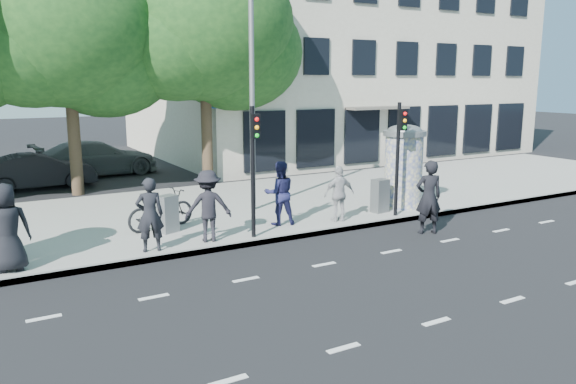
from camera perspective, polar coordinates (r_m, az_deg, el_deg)
ground at (r=12.02m, az=7.40°, el=-9.19°), size 120.00×120.00×0.00m
sidewalk at (r=18.28m, az=-6.89°, el=-1.77°), size 40.00×8.00×0.15m
curb at (r=14.83m, az=-0.90°, el=-4.80°), size 40.00×0.10×0.16m
lane_dash_near at (r=10.49m, az=14.84°, el=-12.62°), size 32.00×0.12×0.01m
lane_dash_far at (r=13.09m, az=3.69°, el=-7.36°), size 32.00×0.12×0.01m
ad_column_right at (r=18.39m, az=11.66°, el=2.80°), size 1.36×1.36×2.65m
traffic_pole_near at (r=14.32m, az=-3.50°, el=3.43°), size 0.22×0.31×3.40m
traffic_pole_far at (r=16.97m, az=11.22°, el=4.47°), size 0.22×0.31×3.40m
street_lamp at (r=17.36m, az=-3.62°, el=13.29°), size 0.25×0.93×8.00m
tree_near_left at (r=21.97m, az=-21.64°, el=15.45°), size 6.80×6.80×8.97m
tree_center at (r=22.92m, az=-8.56°, el=16.52°), size 7.00×7.00×9.30m
building at (r=34.57m, az=3.48°, el=14.30°), size 20.30×15.85×12.00m
ped_a at (r=13.34m, az=-26.66°, el=-3.26°), size 0.96×0.64×1.92m
ped_b at (r=13.73m, az=-13.86°, el=-2.25°), size 0.71×0.53×1.79m
ped_c at (r=15.81m, az=-0.85°, el=-0.12°), size 1.02×0.88×1.81m
ped_d at (r=14.32m, az=-8.11°, el=-1.41°), size 1.32×0.97×1.83m
ped_e at (r=16.25m, az=5.22°, el=-0.19°), size 1.00×0.64×1.62m
man_road at (r=15.90m, az=14.09°, el=-0.51°), size 0.87×0.72×2.05m
bicycle at (r=15.84m, az=-12.80°, el=-1.77°), size 1.19×2.13×1.06m
cabinet_left at (r=15.41m, az=-12.10°, el=-2.19°), size 0.58×0.51×1.01m
cabinet_right at (r=17.60m, az=9.32°, el=-0.38°), size 0.54×0.42×1.03m
car_mid at (r=23.94m, az=-24.06°, el=1.94°), size 1.68×4.28×1.39m
car_right at (r=26.38m, az=-18.90°, el=3.27°), size 2.61×5.49×1.55m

